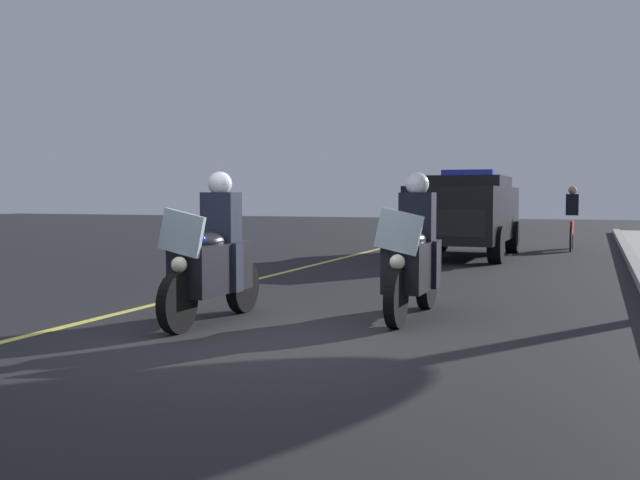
{
  "coord_description": "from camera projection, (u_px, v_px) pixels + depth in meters",
  "views": [
    {
      "loc": [
        6.65,
        3.15,
        1.45
      ],
      "look_at": [
        -1.78,
        0.0,
        0.9
      ],
      "focal_mm": 41.47,
      "sensor_mm": 36.0,
      "label": 1
    }
  ],
  "objects": [
    {
      "name": "ground_plane",
      "position": [
        258.0,
        339.0,
        7.41
      ],
      "size": [
        80.0,
        80.0,
        0.0
      ],
      "primitive_type": "plane",
      "color": "black"
    },
    {
      "name": "cyclist_background",
      "position": [
        572.0,
        218.0,
        19.42
      ],
      "size": [
        1.76,
        0.32,
        1.69
      ],
      "color": "black",
      "rests_on": "ground"
    },
    {
      "name": "police_suv",
      "position": [
        466.0,
        211.0,
        17.37
      ],
      "size": [
        4.92,
        2.11,
        2.05
      ],
      "color": "black",
      "rests_on": "ground"
    },
    {
      "name": "police_motorcycle_lead_left",
      "position": [
        213.0,
        261.0,
        8.4
      ],
      "size": [
        2.14,
        0.56,
        1.72
      ],
      "color": "black",
      "rests_on": "ground"
    },
    {
      "name": "police_motorcycle_lead_right",
      "position": [
        413.0,
        259.0,
        8.71
      ],
      "size": [
        2.14,
        0.56,
        1.72
      ],
      "color": "black",
      "rests_on": "ground"
    },
    {
      "name": "lane_stripe_center",
      "position": [
        71.0,
        325.0,
        8.21
      ],
      "size": [
        48.0,
        0.12,
        0.01
      ],
      "primitive_type": "cube",
      "color": "#E0D14C",
      "rests_on": "ground"
    }
  ]
}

